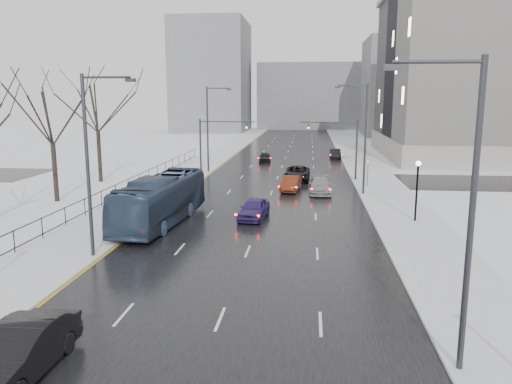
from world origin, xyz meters
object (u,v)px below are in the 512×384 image
(sedan_right_near, at_px, (291,184))
(sedan_right_cross, at_px, (297,173))
(mast_signal_right, at_px, (346,142))
(sedan_left_near, at_px, (20,352))
(streetlight_l_near, at_px, (91,158))
(sedan_right_distant, at_px, (335,154))
(lamppost_r_mid, at_px, (417,182))
(tree_park_e, at_px, (101,183))
(sedan_right_far, at_px, (320,185))
(sedan_center_far, at_px, (265,157))
(no_uturn_sign, at_px, (368,164))
(tree_park_d, at_px, (57,202))
(bus, at_px, (161,200))
(sedan_center_near, at_px, (254,209))
(streetlight_l_far, at_px, (209,125))
(mast_signal_left, at_px, (210,141))
(streetlight_r_mid, at_px, (363,133))
(streetlight_r_near, at_px, (465,203))

(sedan_right_near, bearing_deg, sedan_right_cross, 93.08)
(mast_signal_right, distance_m, sedan_left_near, 41.94)
(streetlight_l_near, height_order, sedan_right_distant, streetlight_l_near)
(lamppost_r_mid, xyz_separation_m, sedan_right_distant, (-3.80, 37.51, -2.22))
(tree_park_e, relative_size, sedan_left_near, 2.65)
(sedan_right_far, distance_m, sedan_center_far, 23.23)
(sedan_right_near, xyz_separation_m, sedan_right_distant, (5.43, 26.42, -0.02))
(no_uturn_sign, xyz_separation_m, sedan_center_far, (-11.82, 18.44, -1.60))
(sedan_right_far, xyz_separation_m, sedan_right_distant, (2.70, 27.18, -0.04))
(sedan_right_cross, bearing_deg, tree_park_d, -144.41)
(bus, bearing_deg, sedan_center_far, 87.23)
(tree_park_e, relative_size, streetlight_l_near, 1.35)
(tree_park_d, height_order, sedan_right_near, tree_park_d)
(streetlight_l_near, distance_m, bus, 8.87)
(no_uturn_sign, relative_size, bus, 0.22)
(streetlight_l_near, distance_m, sedan_center_near, 13.39)
(streetlight_l_near, distance_m, sedan_center_far, 43.08)
(streetlight_l_far, height_order, mast_signal_right, streetlight_l_far)
(bus, bearing_deg, streetlight_l_far, 97.35)
(sedan_right_near, relative_size, sedan_right_distant, 1.04)
(bus, relative_size, sedan_right_far, 2.42)
(bus, distance_m, sedan_right_far, 16.87)
(tree_park_e, distance_m, streetlight_l_near, 26.61)
(bus, xyz_separation_m, sedan_right_cross, (8.99, 19.41, -0.91))
(streetlight_l_near, bearing_deg, bus, 80.25)
(bus, height_order, sedan_right_cross, bus)
(mast_signal_left, relative_size, sedan_center_near, 1.48)
(tree_park_e, distance_m, sedan_left_near, 37.96)
(mast_signal_right, bearing_deg, sedan_left_near, -107.94)
(sedan_right_distant, bearing_deg, sedan_right_far, -96.95)
(sedan_right_distant, bearing_deg, bus, -110.75)
(mast_signal_left, height_order, sedan_center_far, mast_signal_left)
(streetlight_r_mid, xyz_separation_m, sedan_right_near, (-6.40, 1.09, -4.87))
(no_uturn_sign, bearing_deg, mast_signal_right, 115.11)
(lamppost_r_mid, relative_size, sedan_right_distant, 1.04)
(lamppost_r_mid, relative_size, sedan_left_near, 0.84)
(streetlight_r_near, xyz_separation_m, streetlight_l_far, (-16.33, 42.00, 0.00))
(no_uturn_sign, height_order, sedan_right_distant, no_uturn_sign)
(streetlight_l_near, xyz_separation_m, sedan_center_far, (5.55, 42.44, -4.92))
(sedan_center_near, relative_size, sedan_right_distant, 1.07)
(tree_park_e, bearing_deg, streetlight_r_near, -52.21)
(bus, bearing_deg, sedan_right_cross, 69.30)
(mast_signal_right, height_order, sedan_right_cross, mast_signal_right)
(streetlight_r_near, bearing_deg, sedan_center_far, 101.62)
(sedan_right_distant, bearing_deg, streetlight_l_near, -109.20)
(mast_signal_left, height_order, sedan_right_far, mast_signal_left)
(sedan_center_far, bearing_deg, sedan_center_near, -89.93)
(streetlight_l_near, height_order, mast_signal_left, streetlight_l_near)
(sedan_right_far, bearing_deg, no_uturn_sign, 37.36)
(sedan_right_cross, bearing_deg, sedan_right_far, -69.44)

